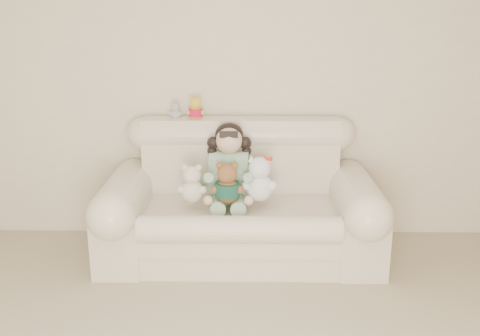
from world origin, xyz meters
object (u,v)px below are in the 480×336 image
seated_child (229,163)px  cream_teddy (192,180)px  sofa (240,194)px  white_cat (259,174)px  brown_teddy (227,179)px

seated_child → cream_teddy: (-0.26, -0.21, -0.07)m
sofa → seated_child: seated_child is taller
white_cat → sofa: bearing=146.3°
brown_teddy → cream_teddy: 0.26m
sofa → cream_teddy: bearing=-158.9°
white_cat → cream_teddy: bearing=-175.6°
brown_teddy → cream_teddy: brown_teddy is taller
seated_child → brown_teddy: bearing=-87.4°
seated_child → white_cat: bearing=-33.1°
brown_teddy → white_cat: 0.24m
seated_child → white_cat: (0.23, -0.17, -0.03)m
sofa → cream_teddy: sofa is taller
sofa → seated_child: (-0.08, 0.08, 0.22)m
white_cat → seated_child: bearing=142.2°
brown_teddy → cream_teddy: size_ratio=1.08×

